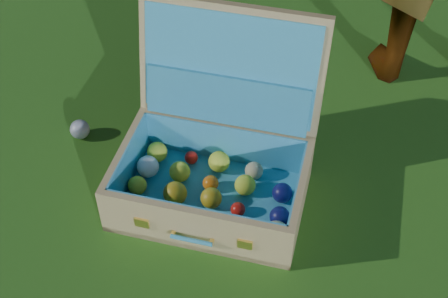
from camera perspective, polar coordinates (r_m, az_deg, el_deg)
ground at (r=2.05m, az=-3.31°, el=-4.08°), size 60.00×60.00×0.00m
stray_ball at (r=2.26m, az=-13.04°, el=1.77°), size 0.07×0.07×0.07m
suitcase at (r=1.96m, az=-0.66°, el=-0.07°), size 0.72×0.67×0.56m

